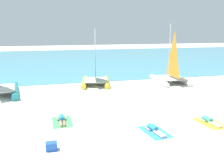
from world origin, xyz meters
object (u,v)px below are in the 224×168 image
object	(u,v)px
towel_middle	(155,132)
sunbather_middle	(154,129)
towel_right	(210,123)
sailboat_white	(171,74)
sunbather_right	(209,120)
sailboat_yellow	(96,77)
cooler_box	(51,146)
towel_left	(62,122)
sunbather_left	(62,119)

from	to	relation	value
towel_middle	sunbather_middle	world-z (taller)	sunbather_middle
towel_middle	towel_right	distance (m)	3.56
sailboat_white	sunbather_right	bearing A→B (deg)	-101.13
sailboat_white	sunbather_right	size ratio (longest dim) A/B	3.66
sailboat_yellow	sunbather_right	distance (m)	12.04
cooler_box	sailboat_yellow	bearing A→B (deg)	70.84
sailboat_white	cooler_box	world-z (taller)	sailboat_white
towel_middle	cooler_box	distance (m)	5.27
sunbather_right	cooler_box	bearing A→B (deg)	-178.39
sailboat_yellow	sailboat_white	distance (m)	7.42
towel_right	towel_middle	bearing A→B (deg)	-174.06
sunbather_middle	towel_left	bearing A→B (deg)	141.98
cooler_box	sunbather_left	bearing A→B (deg)	79.37
cooler_box	sailboat_white	bearing A→B (deg)	44.31
towel_left	sunbather_left	size ratio (longest dim) A/B	1.22
sunbather_middle	cooler_box	bearing A→B (deg)	179.26
sunbather_right	cooler_box	distance (m)	8.83
sunbather_middle	sunbather_right	bearing A→B (deg)	-2.93
towel_middle	sailboat_yellow	bearing A→B (deg)	94.74
sunbather_right	sailboat_yellow	bearing A→B (deg)	106.30
towel_right	towel_left	bearing A→B (deg)	164.51
towel_middle	sunbather_left	bearing A→B (deg)	149.66
towel_middle	cooler_box	world-z (taller)	cooler_box
towel_left	sunbather_left	xyz separation A→B (m)	(-0.00, 0.07, 0.13)
towel_left	sunbather_middle	size ratio (longest dim) A/B	1.21
towel_right	sunbather_right	xyz separation A→B (m)	(-0.01, 0.07, 0.13)
sunbather_middle	sunbather_right	size ratio (longest dim) A/B	1.00
towel_right	sunbather_right	bearing A→B (deg)	95.64
towel_left	sunbather_right	world-z (taller)	sunbather_right
sailboat_white	sunbather_right	distance (m)	10.65
sailboat_yellow	sunbather_right	bearing A→B (deg)	-56.88
towel_left	cooler_box	world-z (taller)	cooler_box
sailboat_white	towel_middle	xyz separation A→B (m)	(-6.40, -10.67, -0.85)
sunbather_middle	sunbather_right	distance (m)	3.56
sunbather_left	towel_middle	bearing A→B (deg)	-31.19
sunbather_right	cooler_box	size ratio (longest dim) A/B	3.14
cooler_box	towel_right	bearing A→B (deg)	6.81
sailboat_yellow	towel_middle	distance (m)	11.65
towel_right	sailboat_white	bearing A→B (deg)	74.47
sailboat_yellow	towel_left	bearing A→B (deg)	-100.85
sailboat_yellow	cooler_box	size ratio (longest dim) A/B	10.61
towel_middle	towel_right	xyz separation A→B (m)	(3.54, 0.37, 0.00)
towel_middle	sunbather_right	world-z (taller)	sunbather_right
sunbather_right	sunbather_left	bearing A→B (deg)	158.86
towel_middle	cooler_box	size ratio (longest dim) A/B	3.80
sunbather_left	cooler_box	bearing A→B (deg)	-101.48
towel_right	cooler_box	bearing A→B (deg)	-173.19
towel_left	sunbather_right	distance (m)	8.41
sailboat_white	towel_right	world-z (taller)	sailboat_white
sailboat_yellow	towel_right	size ratio (longest dim) A/B	2.79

